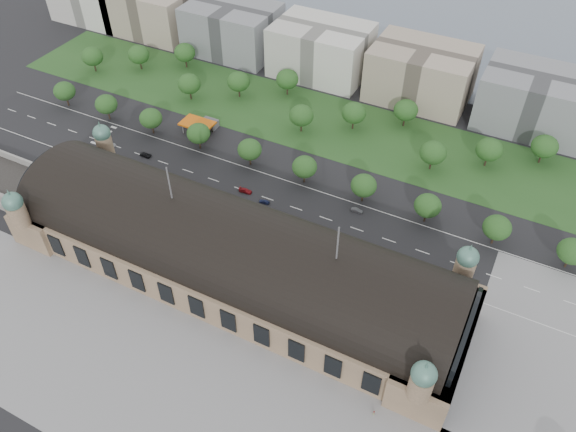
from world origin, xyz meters
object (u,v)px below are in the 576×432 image
at_px(bus_mid, 260,211).
at_px(bus_east, 362,252).
at_px(traffic_car_2, 145,155).
at_px(parked_car_5, 157,193).
at_px(petrol_station, 204,124).
at_px(parked_car_6, 226,210).
at_px(traffic_car_1, 111,144).
at_px(traffic_car_6, 465,267).
at_px(parked_car_3, 178,192).
at_px(pedestrian_0, 374,413).
at_px(parked_car_1, 146,189).
at_px(bus_west, 284,224).
at_px(parked_car_0, 126,182).
at_px(traffic_car_4, 264,202).
at_px(traffic_car_3, 245,191).
at_px(traffic_car_5, 357,210).
at_px(parked_car_4, 196,206).
at_px(parked_car_2, 115,177).

height_order(bus_mid, bus_east, bus_mid).
relative_size(traffic_car_2, parked_car_5, 0.91).
relative_size(petrol_station, parked_car_6, 3.03).
height_order(traffic_car_1, traffic_car_6, traffic_car_6).
distance_m(parked_car_6, bus_mid, 12.40).
relative_size(parked_car_3, parked_car_5, 0.79).
bearing_deg(pedestrian_0, parked_car_3, 140.24).
bearing_deg(traffic_car_2, traffic_car_6, 91.48).
relative_size(parked_car_1, bus_east, 0.45).
bearing_deg(parked_car_1, bus_mid, 73.52).
xyz_separation_m(parked_car_5, bus_west, (50.79, 6.18, 0.78)).
relative_size(parked_car_0, parked_car_1, 0.71).
distance_m(petrol_station, traffic_car_4, 54.97).
distance_m(traffic_car_4, parked_car_5, 40.89).
height_order(traffic_car_3, bus_west, bus_west).
distance_m(parked_car_3, bus_west, 44.09).
relative_size(petrol_station, parked_car_3, 3.19).
bearing_deg(traffic_car_4, parked_car_3, -77.45).
relative_size(traffic_car_2, parked_car_3, 1.15).
height_order(traffic_car_5, bus_east, bus_east).
distance_m(traffic_car_6, parked_car_4, 97.09).
bearing_deg(traffic_car_5, parked_car_2, 103.73).
relative_size(parked_car_2, pedestrian_0, 3.38).
distance_m(traffic_car_2, traffic_car_6, 131.65).
bearing_deg(traffic_car_1, traffic_car_5, -86.02).
height_order(traffic_car_2, parked_car_3, parked_car_3).
bearing_deg(parked_car_6, bus_west, 55.63).
bearing_deg(petrol_station, traffic_car_3, -37.26).
height_order(petrol_station, parked_car_6, petrol_station).
xyz_separation_m(traffic_car_6, parked_car_1, (-118.10, -16.15, -0.02)).
relative_size(traffic_car_2, traffic_car_6, 0.90).
bearing_deg(pedestrian_0, bus_east, 101.98).
height_order(traffic_car_4, parked_car_3, parked_car_3).
distance_m(traffic_car_4, bus_east, 42.95).
xyz_separation_m(traffic_car_5, pedestrian_0, (33.52, -71.06, 0.09)).
bearing_deg(bus_mid, bus_west, -94.30).
bearing_deg(parked_car_4, pedestrian_0, 32.31).
bearing_deg(parked_car_0, pedestrian_0, 41.40).
bearing_deg(parked_car_6, parked_car_3, -129.86).
bearing_deg(parked_car_5, pedestrian_0, 35.57).
bearing_deg(petrol_station, traffic_car_6, -13.13).
relative_size(parked_car_2, bus_west, 0.48).
distance_m(traffic_car_2, parked_car_6, 48.79).
bearing_deg(parked_car_0, traffic_car_3, 82.93).
distance_m(traffic_car_1, parked_car_0, 27.11).
bearing_deg(traffic_car_5, bus_west, 132.21).
distance_m(parked_car_2, parked_car_4, 37.19).
height_order(parked_car_3, parked_car_6, parked_car_3).
distance_m(petrol_station, traffic_car_5, 80.69).
bearing_deg(parked_car_1, parked_car_5, 63.65).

